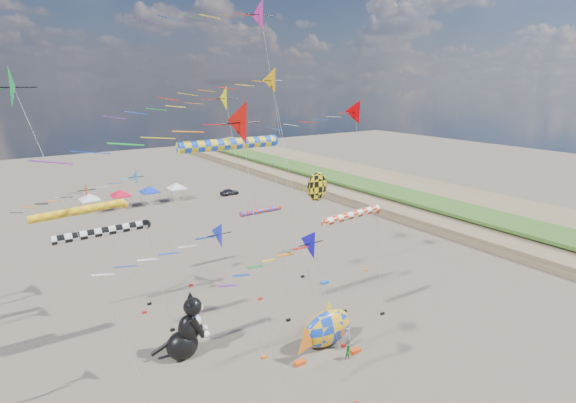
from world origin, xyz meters
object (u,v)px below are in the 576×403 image
Objects in this scene: fish_inflatable at (326,328)px; person_adult at (348,338)px; parked_car at (229,192)px; cat_inflatable at (185,325)px; child_green at (349,352)px; child_blue at (313,337)px.

fish_inflatable is 3.46× the size of person_adult.
person_adult is 54.13m from parked_car.
cat_inflatable is 13.17m from person_adult.
parked_car is (16.68, 50.53, -0.96)m from fish_inflatable.
parked_car reaches higher than child_green.
parked_car is (16.43, 53.06, 0.02)m from child_green.
fish_inflatable is at bearing -11.66° from cat_inflatable.
person_adult is at bearing -48.04° from fish_inflatable.
fish_inflatable reaches higher than child_blue.
fish_inflatable is at bearing 159.51° from parked_car.
child_blue is at bearing 118.40° from person_adult.
fish_inflatable is at bearing 120.49° from person_adult.
cat_inflatable is at bearing 147.20° from parked_car.
child_blue is (-1.87, 2.24, -0.44)m from person_adult.
person_adult reaches higher than child_blue.
person_adult is at bearing 161.17° from parked_car.
child_blue is (-0.91, 3.42, -0.11)m from child_green.
fish_inflatable is 1.92m from person_adult.
person_adult is (1.21, -1.34, -0.65)m from fish_inflatable.
child_green is 0.33× the size of parked_car.
person_adult is 1.90× the size of child_blue.
cat_inflatable is 0.82× the size of fish_inflatable.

